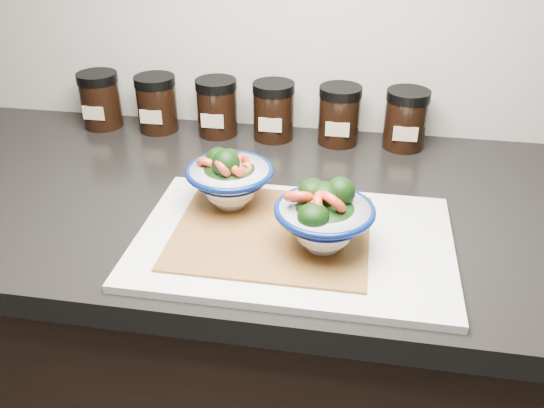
% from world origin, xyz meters
% --- Properties ---
extents(cabinet, '(3.43, 0.58, 0.86)m').
position_xyz_m(cabinet, '(0.00, 1.45, 0.43)').
color(cabinet, black).
rests_on(cabinet, ground).
extents(countertop, '(3.50, 0.60, 0.04)m').
position_xyz_m(countertop, '(0.00, 1.45, 0.88)').
color(countertop, black).
rests_on(countertop, cabinet).
extents(cutting_board, '(0.45, 0.30, 0.01)m').
position_xyz_m(cutting_board, '(0.06, 1.32, 0.91)').
color(cutting_board, silver).
rests_on(cutting_board, countertop).
extents(bamboo_mat, '(0.28, 0.24, 0.00)m').
position_xyz_m(bamboo_mat, '(0.03, 1.33, 0.91)').
color(bamboo_mat, '#A96E32').
rests_on(bamboo_mat, cutting_board).
extents(bowl_left, '(0.14, 0.14, 0.10)m').
position_xyz_m(bowl_left, '(-0.05, 1.40, 0.96)').
color(bowl_left, white).
rests_on(bowl_left, bamboo_mat).
extents(bowl_right, '(0.14, 0.14, 0.10)m').
position_xyz_m(bowl_right, '(0.10, 1.30, 0.96)').
color(bowl_right, white).
rests_on(bowl_right, bamboo_mat).
extents(spice_jar_a, '(0.08, 0.08, 0.11)m').
position_xyz_m(spice_jar_a, '(-0.39, 1.69, 0.96)').
color(spice_jar_a, black).
rests_on(spice_jar_a, countertop).
extents(spice_jar_b, '(0.08, 0.08, 0.11)m').
position_xyz_m(spice_jar_b, '(-0.27, 1.69, 0.96)').
color(spice_jar_b, black).
rests_on(spice_jar_b, countertop).
extents(spice_jar_c, '(0.08, 0.08, 0.11)m').
position_xyz_m(spice_jar_c, '(-0.15, 1.69, 0.96)').
color(spice_jar_c, black).
rests_on(spice_jar_c, countertop).
extents(spice_jar_d, '(0.08, 0.08, 0.11)m').
position_xyz_m(spice_jar_d, '(-0.03, 1.69, 0.96)').
color(spice_jar_d, black).
rests_on(spice_jar_d, countertop).
extents(spice_jar_e, '(0.08, 0.08, 0.11)m').
position_xyz_m(spice_jar_e, '(0.10, 1.69, 0.96)').
color(spice_jar_e, black).
rests_on(spice_jar_e, countertop).
extents(spice_jar_f, '(0.08, 0.08, 0.11)m').
position_xyz_m(spice_jar_f, '(0.22, 1.69, 0.96)').
color(spice_jar_f, black).
rests_on(spice_jar_f, countertop).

